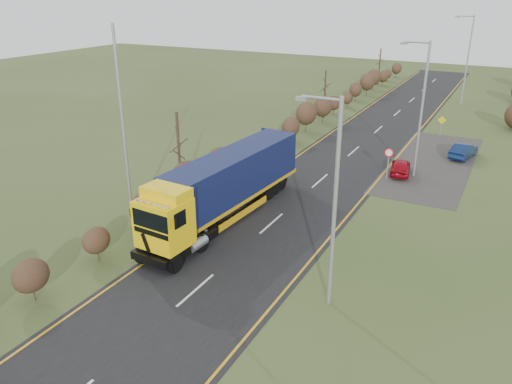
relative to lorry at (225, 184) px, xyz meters
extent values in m
plane|color=#34451D|center=(2.80, -3.36, -2.26)|extent=(160.00, 160.00, 0.00)
cube|color=black|center=(2.80, 6.64, -2.25)|extent=(8.00, 120.00, 0.02)
cube|color=#2E2C29|center=(9.30, 16.64, -2.25)|extent=(6.00, 18.00, 0.02)
cube|color=#C18812|center=(-0.90, 6.64, -2.23)|extent=(0.12, 116.00, 0.01)
cube|color=#C18812|center=(6.50, 6.64, -2.23)|extent=(0.12, 116.00, 0.01)
cube|color=silver|center=(2.80, -7.36, -2.23)|extent=(0.12, 3.00, 0.01)
cube|color=silver|center=(2.80, 0.64, -2.23)|extent=(0.12, 3.00, 0.01)
cube|color=silver|center=(2.80, 8.64, -2.23)|extent=(0.12, 3.00, 0.01)
cube|color=silver|center=(2.80, 16.64, -2.23)|extent=(0.12, 3.00, 0.01)
cube|color=silver|center=(2.80, 24.64, -2.23)|extent=(0.12, 3.00, 0.01)
cube|color=silver|center=(2.80, 32.64, -2.23)|extent=(0.12, 3.00, 0.01)
cube|color=silver|center=(2.80, 40.64, -2.23)|extent=(0.12, 3.00, 0.01)
cube|color=silver|center=(2.80, 48.64, -2.23)|extent=(0.12, 3.00, 0.01)
cube|color=silver|center=(2.80, 56.64, -2.23)|extent=(0.12, 3.00, 0.01)
ellipsoid|color=#322116|center=(-3.17, -11.36, -1.00)|extent=(1.34, 1.74, 1.54)
ellipsoid|color=#322116|center=(-3.22, -7.36, -1.13)|extent=(1.21, 1.57, 1.39)
ellipsoid|color=#322116|center=(-3.20, -3.36, -0.77)|extent=(1.58, 2.06, 1.82)
ellipsoid|color=#322116|center=(-3.18, 0.64, -0.42)|extent=(1.96, 2.55, 2.25)
ellipsoid|color=#322116|center=(-3.23, 4.64, -0.55)|extent=(1.83, 2.38, 2.10)
ellipsoid|color=#322116|center=(-3.15, 8.64, -0.98)|extent=(1.37, 1.78, 1.57)
ellipsoid|color=#322116|center=(-3.26, 12.64, -1.13)|extent=(1.20, 1.56, 1.38)
ellipsoid|color=#322116|center=(-3.12, 16.64, -0.81)|extent=(1.55, 2.02, 1.78)
ellipsoid|color=#322116|center=(-3.29, 20.64, -0.43)|extent=(1.95, 2.53, 2.24)
ellipsoid|color=#322116|center=(-3.10, 24.64, -0.52)|extent=(1.85, 2.41, 2.13)
ellipsoid|color=#322116|center=(-3.32, 28.64, -0.95)|extent=(1.40, 1.81, 1.61)
ellipsoid|color=#322116|center=(-3.07, 32.64, -1.14)|extent=(1.19, 1.55, 1.37)
ellipsoid|color=#322116|center=(-3.34, 36.64, -0.84)|extent=(1.52, 1.97, 1.75)
ellipsoid|color=#322116|center=(-3.04, 40.64, -0.45)|extent=(1.93, 2.51, 2.22)
ellipsoid|color=#322116|center=(-3.37, 44.64, -0.50)|extent=(1.88, 2.44, 2.16)
ellipsoid|color=#322116|center=(-3.02, 48.64, -0.92)|extent=(1.43, 1.85, 1.64)
ellipsoid|color=#322116|center=(-3.39, 52.64, -1.15)|extent=(1.19, 1.55, 1.37)
ellipsoid|color=#322116|center=(-3.00, 56.64, -0.87)|extent=(1.49, 1.93, 1.71)
cylinder|color=#332619|center=(-3.70, 0.64, 0.76)|extent=(0.18, 0.18, 6.05)
cylinder|color=#332619|center=(-3.70, 26.64, 0.27)|extent=(0.18, 0.18, 5.06)
cylinder|color=#332619|center=(-3.70, 48.64, 0.31)|extent=(0.18, 0.18, 5.15)
cube|color=black|center=(0.00, -4.97, -1.60)|extent=(2.56, 4.50, 0.43)
cube|color=yellow|center=(0.00, -5.83, -0.04)|extent=(2.50, 2.24, 2.46)
cube|color=black|center=(0.00, -6.82, -1.74)|extent=(2.37, 0.27, 0.52)
cube|color=black|center=(-0.40, -6.88, -0.79)|extent=(0.57, 0.06, 1.02)
cube|color=black|center=(0.40, -6.88, -0.79)|extent=(0.57, 0.06, 1.02)
cube|color=black|center=(0.00, -6.85, 0.48)|extent=(2.22, 0.21, 0.90)
cube|color=black|center=(0.00, -6.88, -0.18)|extent=(2.18, 0.17, 0.27)
cube|color=yellow|center=(0.00, -5.49, 1.46)|extent=(2.45, 1.48, 0.53)
cylinder|color=silver|center=(0.00, -6.63, 1.29)|extent=(2.08, 0.20, 0.06)
cube|color=black|center=(-1.35, -6.63, 0.53)|extent=(0.09, 0.13, 0.43)
cube|color=black|center=(1.35, -6.63, 0.53)|extent=(0.09, 0.13, 0.43)
cylinder|color=gray|center=(-1.09, -4.59, -1.55)|extent=(0.61, 1.26, 0.53)
cylinder|color=gray|center=(1.09, -4.59, -1.55)|extent=(0.61, 1.26, 0.53)
cube|color=gold|center=(0.00, 1.18, -1.10)|extent=(3.16, 12.06, 0.23)
cube|color=black|center=(0.00, 1.18, 0.32)|extent=(3.11, 11.68, 2.60)
cube|color=#0F1041|center=(0.00, 6.98, 0.32)|extent=(2.35, 0.22, 2.60)
cube|color=#0F1041|center=(0.00, -4.61, 0.32)|extent=(2.35, 0.22, 2.60)
cube|color=black|center=(0.00, 4.78, -1.65)|extent=(2.40, 3.55, 0.33)
cube|color=gold|center=(-1.16, 0.23, -1.74)|extent=(0.40, 5.20, 0.43)
cube|color=gold|center=(1.16, 0.23, -1.74)|extent=(0.40, 5.20, 0.43)
cylinder|color=black|center=(-0.99, -6.49, -1.77)|extent=(0.37, 1.00, 0.98)
cylinder|color=black|center=(0.99, -6.49, -1.77)|extent=(0.37, 1.00, 0.98)
cylinder|color=black|center=(-0.99, -4.12, -1.77)|extent=(0.37, 1.00, 0.98)
cylinder|color=black|center=(0.99, -4.12, -1.77)|extent=(0.37, 1.00, 0.98)
cylinder|color=black|center=(-0.99, 3.93, -1.77)|extent=(0.37, 1.00, 0.98)
cylinder|color=black|center=(0.99, 3.93, -1.77)|extent=(0.37, 1.00, 0.98)
cylinder|color=black|center=(-0.99, 4.87, -1.77)|extent=(0.37, 1.00, 0.98)
cylinder|color=black|center=(0.99, 4.87, -1.77)|extent=(0.37, 1.00, 0.98)
cylinder|color=black|center=(-0.99, 5.82, -1.77)|extent=(0.37, 1.00, 0.98)
cylinder|color=black|center=(0.99, 5.82, -1.77)|extent=(0.37, 1.00, 0.98)
imported|color=maroon|center=(7.60, 12.87, -1.68)|extent=(1.93, 3.63, 1.17)
imported|color=#0B1A3E|center=(11.30, 19.25, -1.66)|extent=(2.00, 3.83, 1.20)
cylinder|color=gray|center=(8.60, -5.39, 2.36)|extent=(0.18, 0.18, 9.25)
cylinder|color=gray|center=(7.78, -5.39, 6.83)|extent=(1.64, 0.12, 0.12)
cube|color=gray|center=(6.96, -5.39, 6.73)|extent=(0.46, 0.18, 0.14)
cylinder|color=gray|center=(8.60, 12.89, 2.61)|extent=(0.18, 0.18, 9.75)
cylinder|color=gray|center=(7.73, 12.89, 7.32)|extent=(1.73, 0.12, 0.12)
cube|color=gray|center=(6.87, 12.89, 7.21)|extent=(0.49, 0.19, 0.15)
cylinder|color=gray|center=(8.49, 41.16, 2.84)|extent=(0.18, 0.18, 10.20)
cylinder|color=gray|center=(7.59, 41.16, 7.76)|extent=(1.81, 0.12, 0.12)
cube|color=gray|center=(6.68, 41.16, 7.65)|extent=(0.51, 0.20, 0.16)
cylinder|color=gray|center=(-4.40, -3.32, 3.43)|extent=(0.16, 0.16, 11.39)
cylinder|color=gray|center=(7.00, 11.20, -1.23)|extent=(0.08, 0.08, 2.07)
cylinder|color=red|center=(7.00, 11.17, -0.19)|extent=(0.66, 0.04, 0.66)
cylinder|color=white|center=(7.00, 11.15, -0.19)|extent=(0.50, 0.02, 0.50)
cylinder|color=gray|center=(8.60, 24.89, -1.51)|extent=(0.08, 0.08, 1.51)
cube|color=#CFC90B|center=(8.60, 24.84, -0.65)|extent=(0.76, 0.04, 0.76)
camera|label=1|loc=(14.46, -23.47, 10.77)|focal=35.00mm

